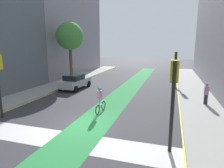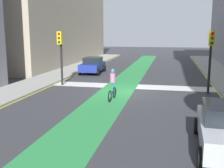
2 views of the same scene
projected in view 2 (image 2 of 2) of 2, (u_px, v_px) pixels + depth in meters
name	position (u px, v px, depth m)	size (l,w,h in m)	color
ground_plane	(128.00, 92.00, 18.82)	(120.00, 120.00, 0.00)	#38383D
bike_lane_paint	(116.00, 91.00, 18.98)	(2.40, 60.00, 0.01)	#2D8C47
crosswalk_band	(132.00, 86.00, 20.74)	(12.00, 1.80, 0.01)	silver
curb_stripe_left	(221.00, 96.00, 17.59)	(0.16, 60.00, 0.01)	yellow
sidewalk_right	(27.00, 86.00, 20.33)	(3.00, 60.00, 0.15)	#9E9E99
curb_stripe_right	(46.00, 88.00, 20.04)	(0.16, 60.00, 0.01)	yellow
traffic_signal_near_right	(60.00, 48.00, 20.72)	(0.35, 0.52, 4.06)	black
traffic_signal_near_left	(211.00, 50.00, 17.56)	(0.35, 0.52, 4.10)	black
car_blue_right_near	(93.00, 65.00, 27.43)	(2.18, 4.28, 1.57)	navy
cyclist_in_lane	(112.00, 84.00, 16.50)	(0.32, 1.73, 1.86)	black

